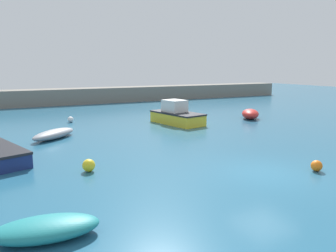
{
  "coord_description": "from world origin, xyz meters",
  "views": [
    {
      "loc": [
        -10.05,
        -10.29,
        4.58
      ],
      "look_at": [
        -0.9,
        7.62,
        0.94
      ],
      "focal_mm": 35.0,
      "sensor_mm": 36.0,
      "label": 1
    }
  ],
  "objects_px": {
    "rowboat_blue_near": "(54,134)",
    "mooring_buoy_white": "(71,119)",
    "open_tender_yellow": "(250,114)",
    "motorboat_with_cabin": "(177,115)",
    "mooring_buoy_yellow": "(89,165)",
    "rowboat_white_midwater": "(46,229)",
    "mooring_buoy_orange": "(317,166)"
  },
  "relations": [
    {
      "from": "rowboat_blue_near",
      "to": "mooring_buoy_white",
      "type": "bearing_deg",
      "value": 28.93
    },
    {
      "from": "open_tender_yellow",
      "to": "mooring_buoy_white",
      "type": "bearing_deg",
      "value": 108.11
    },
    {
      "from": "mooring_buoy_white",
      "to": "motorboat_with_cabin",
      "type": "bearing_deg",
      "value": -30.84
    },
    {
      "from": "open_tender_yellow",
      "to": "rowboat_blue_near",
      "type": "bearing_deg",
      "value": 130.15
    },
    {
      "from": "mooring_buoy_yellow",
      "to": "rowboat_white_midwater",
      "type": "bearing_deg",
      "value": -114.87
    },
    {
      "from": "mooring_buoy_yellow",
      "to": "mooring_buoy_white",
      "type": "xyz_separation_m",
      "value": [
        1.81,
        13.78,
        -0.04
      ]
    },
    {
      "from": "rowboat_blue_near",
      "to": "motorboat_with_cabin",
      "type": "distance_m",
      "value": 9.92
    },
    {
      "from": "rowboat_blue_near",
      "to": "motorboat_with_cabin",
      "type": "height_order",
      "value": "motorboat_with_cabin"
    },
    {
      "from": "mooring_buoy_yellow",
      "to": "mooring_buoy_orange",
      "type": "height_order",
      "value": "mooring_buoy_yellow"
    },
    {
      "from": "open_tender_yellow",
      "to": "mooring_buoy_white",
      "type": "relative_size",
      "value": 6.13
    },
    {
      "from": "rowboat_blue_near",
      "to": "mooring_buoy_yellow",
      "type": "height_order",
      "value": "rowboat_blue_near"
    },
    {
      "from": "rowboat_blue_near",
      "to": "mooring_buoy_orange",
      "type": "relative_size",
      "value": 6.99
    },
    {
      "from": "mooring_buoy_orange",
      "to": "open_tender_yellow",
      "type": "bearing_deg",
      "value": 60.01
    },
    {
      "from": "rowboat_blue_near",
      "to": "mooring_buoy_orange",
      "type": "bearing_deg",
      "value": -93.78
    },
    {
      "from": "rowboat_blue_near",
      "to": "motorboat_with_cabin",
      "type": "xyz_separation_m",
      "value": [
        9.81,
        1.42,
        0.39
      ]
    },
    {
      "from": "motorboat_with_cabin",
      "to": "rowboat_white_midwater",
      "type": "distance_m",
      "value": 18.69
    },
    {
      "from": "motorboat_with_cabin",
      "to": "open_tender_yellow",
      "type": "relative_size",
      "value": 1.69
    },
    {
      "from": "open_tender_yellow",
      "to": "mooring_buoy_orange",
      "type": "distance_m",
      "value": 15.07
    },
    {
      "from": "rowboat_white_midwater",
      "to": "mooring_buoy_white",
      "type": "relative_size",
      "value": 6.15
    },
    {
      "from": "rowboat_blue_near",
      "to": "mooring_buoy_yellow",
      "type": "distance_m",
      "value": 7.81
    },
    {
      "from": "mooring_buoy_yellow",
      "to": "mooring_buoy_white",
      "type": "bearing_deg",
      "value": 82.51
    },
    {
      "from": "motorboat_with_cabin",
      "to": "rowboat_white_midwater",
      "type": "xyz_separation_m",
      "value": [
        -11.86,
        -14.44,
        -0.41
      ]
    },
    {
      "from": "open_tender_yellow",
      "to": "rowboat_white_midwater",
      "type": "bearing_deg",
      "value": 163.65
    },
    {
      "from": "mooring_buoy_yellow",
      "to": "mooring_buoy_white",
      "type": "relative_size",
      "value": 1.15
    },
    {
      "from": "rowboat_white_midwater",
      "to": "mooring_buoy_orange",
      "type": "xyz_separation_m",
      "value": [
        11.46,
        0.66,
        -0.03
      ]
    },
    {
      "from": "motorboat_with_cabin",
      "to": "mooring_buoy_yellow",
      "type": "distance_m",
      "value": 13.2
    },
    {
      "from": "mooring_buoy_yellow",
      "to": "open_tender_yellow",
      "type": "bearing_deg",
      "value": 27.13
    },
    {
      "from": "mooring_buoy_yellow",
      "to": "mooring_buoy_orange",
      "type": "distance_m",
      "value": 10.13
    },
    {
      "from": "open_tender_yellow",
      "to": "rowboat_white_midwater",
      "type": "relative_size",
      "value": 1.0
    },
    {
      "from": "motorboat_with_cabin",
      "to": "rowboat_white_midwater",
      "type": "relative_size",
      "value": 1.68
    },
    {
      "from": "motorboat_with_cabin",
      "to": "mooring_buoy_yellow",
      "type": "height_order",
      "value": "motorboat_with_cabin"
    },
    {
      "from": "rowboat_white_midwater",
      "to": "motorboat_with_cabin",
      "type": "bearing_deg",
      "value": 59.63
    }
  ]
}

